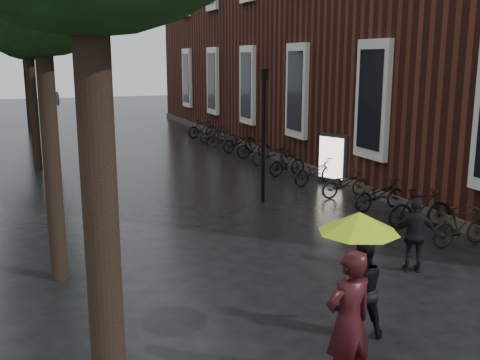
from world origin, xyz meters
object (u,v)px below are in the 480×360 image
pedestrian_walking (415,235)px  parked_bicycles (282,159)px  person_black (361,289)px  person_burgundy (348,322)px  ad_lightbox (334,159)px  lamp_post (263,123)px

pedestrian_walking → parked_bicycles: bearing=-74.8°
person_black → pedestrian_walking: person_black is taller
parked_bicycles → person_black: bearing=-110.5°
person_burgundy → person_black: bearing=-136.4°
person_black → ad_lightbox: 10.88m
lamp_post → person_black: bearing=-103.4°
person_black → parked_bicycles: size_ratio=0.08×
person_burgundy → parked_bicycles: person_burgundy is taller
parked_bicycles → lamp_post: bearing=-122.6°
pedestrian_walking → lamp_post: lamp_post is taller
person_black → pedestrian_walking: size_ratio=1.01×
person_burgundy → ad_lightbox: bearing=-127.1°
pedestrian_walking → ad_lightbox: ad_lightbox is taller
person_black → person_burgundy: bearing=67.9°
person_black → lamp_post: 8.49m
ad_lightbox → lamp_post: lamp_post is taller
parked_bicycles → person_burgundy: bearing=-112.5°
person_burgundy → person_black: person_burgundy is taller
person_black → parked_bicycles: person_black is taller
person_burgundy → person_black: (1.02, 1.24, -0.20)m
parked_bicycles → lamp_post: size_ratio=5.01×
parked_bicycles → ad_lightbox: ad_lightbox is taller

